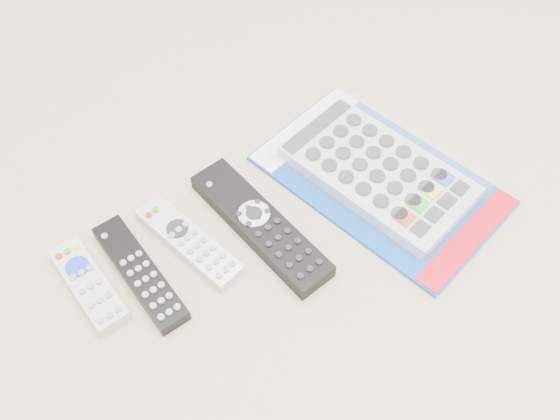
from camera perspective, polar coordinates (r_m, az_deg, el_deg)
remote_small_grey at (r=0.85m, az=-17.08°, el=-6.55°), size 0.05×0.15×0.02m
remote_slim_black at (r=0.84m, az=-12.66°, el=-5.65°), size 0.05×0.19×0.02m
remote_silver_dvd at (r=0.86m, az=-8.32°, el=-2.87°), size 0.08×0.18×0.02m
remote_large_black at (r=0.86m, az=-1.78°, el=-1.39°), size 0.08×0.25×0.03m
jumbo_remote_packaged at (r=0.92m, az=9.00°, el=3.56°), size 0.28×0.38×0.05m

